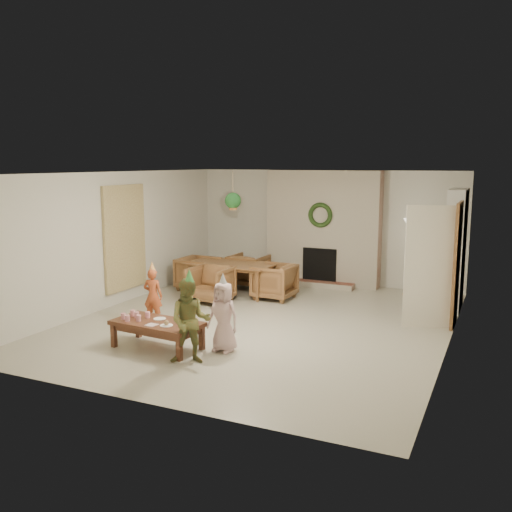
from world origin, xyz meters
The scene contains 56 objects.
floor centered at (0.00, 0.00, 0.00)m, with size 7.00×7.00×0.00m, color #B7B29E.
ceiling centered at (0.00, 0.00, 2.50)m, with size 7.00×7.00×0.00m, color white.
wall_back centered at (0.00, 3.50, 1.25)m, with size 7.00×7.00×0.00m, color silver.
wall_front centered at (0.00, -3.50, 1.25)m, with size 7.00×7.00×0.00m, color silver.
wall_left centered at (-3.00, 0.00, 1.25)m, with size 7.00×7.00×0.00m, color silver.
wall_right centered at (3.00, 0.00, 1.25)m, with size 7.00×7.00×0.00m, color silver.
fireplace_mass centered at (0.00, 3.30, 1.25)m, with size 2.50×0.40×2.50m, color #581F17.
fireplace_hearth centered at (0.00, 2.95, 0.06)m, with size 1.60×0.30×0.12m, color maroon.
fireplace_firebox centered at (0.00, 3.12, 0.45)m, with size 0.75×0.12×0.75m, color black.
fireplace_wreath centered at (0.00, 3.07, 1.55)m, with size 0.54×0.54×0.10m, color #1C3614.
floor_lamp_base centered at (1.96, 3.00, 0.02)m, with size 0.29×0.29×0.03m, color gold.
floor_lamp_post centered at (1.96, 3.00, 0.73)m, with size 0.03×0.03×1.40m, color gold.
floor_lamp_shade centered at (1.96, 3.00, 1.40)m, with size 0.37×0.37×0.31m, color beige.
bookshelf_carcass centered at (2.84, 2.30, 1.10)m, with size 0.30×1.00×2.20m, color white.
bookshelf_shelf_a centered at (2.82, 2.30, 0.45)m, with size 0.30×0.92×0.03m, color white.
bookshelf_shelf_b centered at (2.82, 2.30, 0.85)m, with size 0.30×0.92×0.03m, color white.
bookshelf_shelf_c centered at (2.82, 2.30, 1.25)m, with size 0.30×0.92×0.03m, color white.
bookshelf_shelf_d centered at (2.82, 2.30, 1.65)m, with size 0.30×0.92×0.03m, color white.
books_row_lower centered at (2.80, 2.15, 0.59)m, with size 0.20×0.40×0.24m, color #AC341F.
books_row_mid centered at (2.80, 2.35, 0.99)m, with size 0.20×0.44×0.24m, color navy.
books_row_upper centered at (2.80, 2.20, 1.38)m, with size 0.20×0.36×0.22m, color #A99124.
door_frame centered at (2.96, 1.20, 1.02)m, with size 0.05×0.86×2.04m, color brown.
door_leaf centered at (2.58, 0.82, 1.00)m, with size 0.05×0.80×2.00m, color beige.
curtain_panel centered at (-2.96, 0.20, 1.25)m, with size 0.06×1.20×2.00m, color beige.
dining_table centered at (-1.43, 1.63, 0.32)m, with size 1.80×1.00×0.63m, color brown.
dining_chair_near centered at (-1.47, 0.84, 0.35)m, with size 0.75×0.77×0.70m, color brown.
dining_chair_far centered at (-1.39, 2.42, 0.35)m, with size 0.75×0.77×0.70m, color brown.
dining_chair_left centered at (-2.22, 1.66, 0.35)m, with size 0.75×0.77×0.70m, color brown.
dining_chair_right centered at (-0.44, 1.58, 0.35)m, with size 0.75×0.77×0.70m, color brown.
hanging_plant_cord centered at (-1.30, 1.50, 2.15)m, with size 0.01×0.01×0.70m, color tan.
hanging_plant_pot centered at (-1.30, 1.50, 1.80)m, with size 0.16×0.16×0.12m, color #A56535.
hanging_plant_foliage centered at (-1.30, 1.50, 1.92)m, with size 0.32×0.32×0.32m, color #18491E.
coffee_table_top centered at (-0.84, -1.87, 0.37)m, with size 1.31×0.65×0.06m, color #58301D.
coffee_table_apron centered at (-0.84, -1.87, 0.30)m, with size 1.21×0.55×0.08m, color #58301D.
coffee_leg_fl centered at (-1.45, -2.08, 0.17)m, with size 0.07×0.07×0.34m, color #58301D.
coffee_leg_fr centered at (-0.27, -2.19, 0.17)m, with size 0.07×0.07×0.34m, color #58301D.
coffee_leg_bl centered at (-1.41, -1.55, 0.17)m, with size 0.07×0.07×0.34m, color #58301D.
coffee_leg_br centered at (-0.22, -1.66, 0.17)m, with size 0.07×0.07×0.34m, color #58301D.
cup_a centered at (-1.35, -1.98, 0.45)m, with size 0.07×0.07×0.09m, color white.
cup_b centered at (-1.34, -1.78, 0.45)m, with size 0.07×0.07×0.09m, color white.
cup_c centered at (-1.24, -2.04, 0.45)m, with size 0.07×0.07×0.09m, color white.
cup_d centered at (-1.22, -1.84, 0.45)m, with size 0.07×0.07×0.09m, color white.
cup_e centered at (-1.09, -1.97, 0.45)m, with size 0.07×0.07×0.09m, color white.
cup_f centered at (-1.07, -1.77, 0.45)m, with size 0.07×0.07×0.09m, color white.
plate_a centered at (-0.88, -1.74, 0.41)m, with size 0.18×0.18×0.01m, color white.
plate_b centered at (-0.60, -1.99, 0.41)m, with size 0.18×0.18×0.01m, color white.
plate_c centered at (-0.38, -1.81, 0.41)m, with size 0.18×0.18×0.01m, color white.
food_scoop centered at (-0.60, -1.99, 0.45)m, with size 0.07×0.07×0.07m, color tan.
napkin_left centered at (-0.81, -2.05, 0.41)m, with size 0.15×0.15×0.01m, color #D69EA6.
napkin_right centered at (-0.47, -1.72, 0.41)m, with size 0.15×0.15×0.01m, color #D69EA6.
child_red centered at (-1.66, -0.78, 0.46)m, with size 0.34×0.22×0.92m, color #B94E27.
party_hat_red centered at (-1.66, -0.78, 0.96)m, with size 0.13×0.13×0.17m, color #E0DC4A.
child_plaid centered at (-0.10, -2.18, 0.58)m, with size 0.56×0.44×1.15m, color #8F5E27.
party_hat_plaid centered at (-0.10, -2.18, 1.20)m, with size 0.14×0.14×0.19m, color green.
child_pink centered at (0.08, -1.57, 0.50)m, with size 0.49×0.32×1.01m, color beige.
party_hat_pink centered at (0.08, -1.57, 1.05)m, with size 0.13×0.13×0.18m, color #B1B2B8.
Camera 1 is at (3.68, -8.36, 2.68)m, focal length 39.13 mm.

